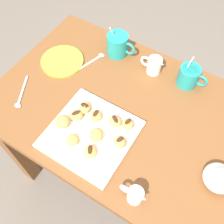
% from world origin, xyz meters
% --- Properties ---
extents(ground_plane, '(8.00, 8.00, 0.00)m').
position_xyz_m(ground_plane, '(0.00, 0.00, 0.00)').
color(ground_plane, '#665B51').
extents(dining_table, '(1.02, 0.69, 0.74)m').
position_xyz_m(dining_table, '(0.00, 0.00, 0.59)').
color(dining_table, brown).
rests_on(dining_table, ground_plane).
extents(pastry_plate_square, '(0.30, 0.30, 0.02)m').
position_xyz_m(pastry_plate_square, '(-0.03, -0.16, 0.75)').
color(pastry_plate_square, white).
rests_on(pastry_plate_square, dining_table).
extents(coffee_mug_teal_left, '(0.13, 0.09, 0.15)m').
position_xyz_m(coffee_mug_teal_left, '(-0.16, 0.24, 0.79)').
color(coffee_mug_teal_left, teal).
rests_on(coffee_mug_teal_left, dining_table).
extents(coffee_mug_teal_right, '(0.12, 0.08, 0.13)m').
position_xyz_m(coffee_mug_teal_right, '(0.17, 0.24, 0.78)').
color(coffee_mug_teal_right, teal).
rests_on(coffee_mug_teal_right, dining_table).
extents(cream_pitcher_white, '(0.10, 0.06, 0.07)m').
position_xyz_m(cream_pitcher_white, '(0.02, 0.23, 0.78)').
color(cream_pitcher_white, white).
rests_on(cream_pitcher_white, dining_table).
extents(ice_cream_bowl, '(0.10, 0.10, 0.08)m').
position_xyz_m(ice_cream_bowl, '(0.41, -0.09, 0.77)').
color(ice_cream_bowl, white).
rests_on(ice_cream_bowl, dining_table).
extents(chocolate_sauce_pitcher, '(0.09, 0.05, 0.06)m').
position_xyz_m(chocolate_sauce_pitcher, '(0.21, -0.28, 0.77)').
color(chocolate_sauce_pitcher, white).
rests_on(chocolate_sauce_pitcher, dining_table).
extents(saucer_lime_left, '(0.19, 0.19, 0.01)m').
position_xyz_m(saucer_lime_left, '(-0.34, 0.07, 0.74)').
color(saucer_lime_left, '#9EC633').
rests_on(saucer_lime_left, dining_table).
extents(loose_spoon_near_saucer, '(0.09, 0.15, 0.01)m').
position_xyz_m(loose_spoon_near_saucer, '(-0.37, -0.17, 0.74)').
color(loose_spoon_near_saucer, silver).
rests_on(loose_spoon_near_saucer, dining_table).
extents(loose_spoon_by_plate, '(0.06, 0.15, 0.01)m').
position_xyz_m(loose_spoon_by_plate, '(-0.23, 0.14, 0.74)').
color(loose_spoon_by_plate, silver).
rests_on(loose_spoon_by_plate, dining_table).
extents(beignet_0, '(0.06, 0.06, 0.03)m').
position_xyz_m(beignet_0, '(-0.05, -0.10, 0.77)').
color(beignet_0, '#D19347').
rests_on(beignet_0, pastry_plate_square).
extents(chocolate_drizzle_0, '(0.02, 0.03, 0.00)m').
position_xyz_m(chocolate_drizzle_0, '(-0.05, -0.10, 0.79)').
color(chocolate_drizzle_0, '#381E11').
rests_on(chocolate_drizzle_0, beignet_0).
extents(beignet_1, '(0.07, 0.07, 0.03)m').
position_xyz_m(beignet_1, '(-0.01, -0.17, 0.77)').
color(beignet_1, '#D19347').
rests_on(beignet_1, pastry_plate_square).
extents(beignet_2, '(0.06, 0.06, 0.03)m').
position_xyz_m(beignet_2, '(-0.11, -0.09, 0.77)').
color(beignet_2, '#D19347').
rests_on(beignet_2, pastry_plate_square).
extents(chocolate_drizzle_2, '(0.03, 0.02, 0.00)m').
position_xyz_m(chocolate_drizzle_2, '(-0.11, -0.09, 0.79)').
color(chocolate_drizzle_2, '#381E11').
rests_on(chocolate_drizzle_2, beignet_2).
extents(beignet_3, '(0.07, 0.07, 0.04)m').
position_xyz_m(beignet_3, '(-0.14, -0.19, 0.77)').
color(beignet_3, '#D19347').
rests_on(beignet_3, pastry_plate_square).
extents(beignet_4, '(0.06, 0.06, 0.03)m').
position_xyz_m(beignet_4, '(0.02, -0.08, 0.77)').
color(beignet_4, '#D19347').
rests_on(beignet_4, pastry_plate_square).
extents(chocolate_drizzle_4, '(0.04, 0.03, 0.00)m').
position_xyz_m(chocolate_drizzle_4, '(0.02, -0.08, 0.78)').
color(chocolate_drizzle_4, '#381E11').
rests_on(chocolate_drizzle_4, beignet_4).
extents(beignet_5, '(0.07, 0.07, 0.03)m').
position_xyz_m(beignet_5, '(0.01, -0.23, 0.77)').
color(beignet_5, '#D19347').
rests_on(beignet_5, pastry_plate_square).
extents(chocolate_drizzle_5, '(0.03, 0.04, 0.00)m').
position_xyz_m(chocolate_drizzle_5, '(0.01, -0.23, 0.78)').
color(chocolate_drizzle_5, '#381E11').
rests_on(chocolate_drizzle_5, beignet_5).
extents(beignet_6, '(0.07, 0.06, 0.03)m').
position_xyz_m(beignet_6, '(-0.11, -0.14, 0.77)').
color(beignet_6, '#D19347').
rests_on(beignet_6, pastry_plate_square).
extents(chocolate_drizzle_6, '(0.03, 0.04, 0.00)m').
position_xyz_m(chocolate_drizzle_6, '(-0.11, -0.14, 0.79)').
color(chocolate_drizzle_6, '#381E11').
rests_on(chocolate_drizzle_6, beignet_6).
extents(beignet_7, '(0.06, 0.05, 0.04)m').
position_xyz_m(beignet_7, '(0.08, -0.15, 0.77)').
color(beignet_7, '#D19347').
rests_on(beignet_7, pastry_plate_square).
extents(chocolate_drizzle_7, '(0.03, 0.03, 0.00)m').
position_xyz_m(chocolate_drizzle_7, '(0.08, -0.15, 0.79)').
color(chocolate_drizzle_7, '#381E11').
rests_on(chocolate_drizzle_7, beignet_7).
extents(beignet_8, '(0.05, 0.05, 0.03)m').
position_xyz_m(beignet_8, '(-0.07, -0.23, 0.77)').
color(beignet_8, '#D19347').
rests_on(beignet_8, pastry_plate_square).
extents(beignet_9, '(0.05, 0.05, 0.03)m').
position_xyz_m(beignet_9, '(0.07, -0.07, 0.77)').
color(beignet_9, '#D19347').
rests_on(beignet_9, pastry_plate_square).
extents(chocolate_drizzle_9, '(0.02, 0.03, 0.00)m').
position_xyz_m(chocolate_drizzle_9, '(0.07, -0.07, 0.79)').
color(chocolate_drizzle_9, '#381E11').
rests_on(chocolate_drizzle_9, beignet_9).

